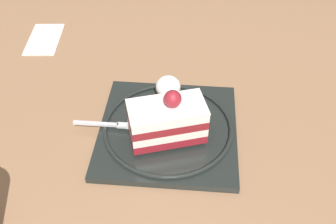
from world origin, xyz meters
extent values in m
plane|color=#8F684A|center=(0.00, 0.00, 0.00)|extent=(2.40, 2.40, 0.00)
cube|color=black|center=(-0.01, -0.02, 0.01)|extent=(0.25, 0.25, 0.01)
torus|color=black|center=(-0.01, -0.02, 0.01)|extent=(0.24, 0.24, 0.01)
cube|color=maroon|center=(-0.03, -0.03, 0.03)|extent=(0.10, 0.13, 0.02)
cube|color=white|center=(-0.03, -0.03, 0.04)|extent=(0.10, 0.13, 0.02)
cube|color=maroon|center=(-0.03, -0.03, 0.06)|extent=(0.10, 0.13, 0.02)
cube|color=white|center=(-0.03, -0.03, 0.07)|extent=(0.10, 0.13, 0.02)
cube|color=white|center=(-0.03, -0.03, 0.08)|extent=(0.10, 0.13, 0.00)
sphere|color=maroon|center=(-0.03, -0.03, 0.10)|extent=(0.03, 0.03, 0.03)
ellipsoid|color=white|center=(0.06, -0.01, 0.04)|extent=(0.04, 0.04, 0.04)
cube|color=silver|center=(-0.03, 0.10, 0.02)|extent=(0.01, 0.08, 0.00)
cube|color=silver|center=(-0.03, 0.05, 0.02)|extent=(0.01, 0.02, 0.00)
cube|color=silver|center=(-0.03, 0.03, 0.02)|extent=(0.00, 0.03, 0.00)
cube|color=silver|center=(-0.03, 0.03, 0.02)|extent=(0.00, 0.03, 0.00)
cube|color=silver|center=(-0.02, 0.03, 0.02)|extent=(0.00, 0.03, 0.00)
cube|color=silver|center=(-0.02, 0.03, 0.02)|extent=(0.00, 0.03, 0.00)
cube|color=silver|center=(0.22, 0.30, 0.00)|extent=(0.13, 0.09, 0.00)
camera|label=1|loc=(-0.46, -0.10, 0.48)|focal=41.51mm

